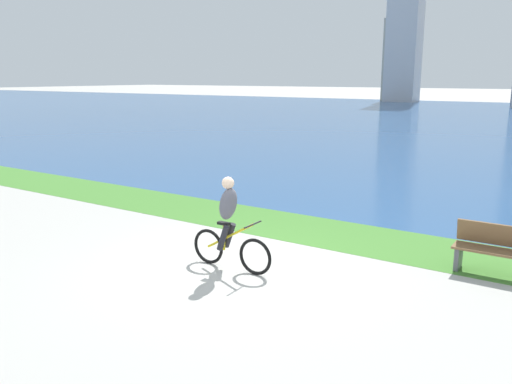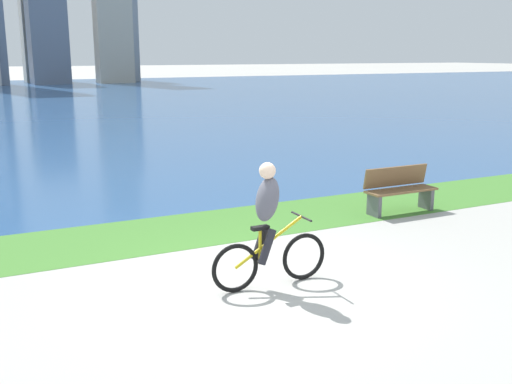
% 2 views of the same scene
% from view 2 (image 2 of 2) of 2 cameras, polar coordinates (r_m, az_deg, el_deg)
% --- Properties ---
extents(ground_plane, '(300.00, 300.00, 0.00)m').
position_cam_2_polar(ground_plane, '(8.39, 0.81, -8.56)').
color(ground_plane, '#B2AFA8').
extents(grass_strip_bayside, '(120.00, 2.14, 0.01)m').
position_cam_2_polar(grass_strip_bayside, '(10.89, -6.11, -3.50)').
color(grass_strip_bayside, '#478433').
rests_on(grass_strip_bayside, ground).
extents(bay_water_surface, '(300.00, 65.35, 0.00)m').
position_cam_2_polar(bay_water_surface, '(43.82, -21.81, 8.06)').
color(bay_water_surface, '#2D568C').
rests_on(bay_water_surface, ground).
extents(cyclist_lead, '(1.71, 0.52, 1.71)m').
position_cam_2_polar(cyclist_lead, '(8.01, 1.17, -3.27)').
color(cyclist_lead, black).
rests_on(cyclist_lead, ground).
extents(bench_near_path, '(1.50, 0.47, 0.90)m').
position_cam_2_polar(bench_near_path, '(12.24, 13.43, 0.21)').
color(bench_near_path, brown).
rests_on(bench_near_path, ground).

